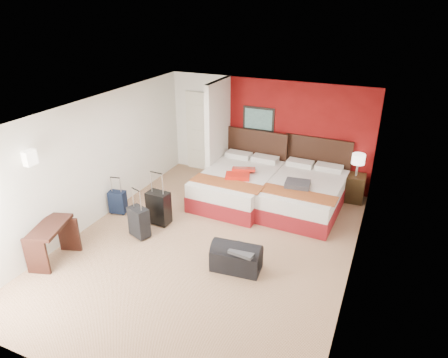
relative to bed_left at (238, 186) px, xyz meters
The scene contains 17 objects.
ground 1.99m from the bed_left, 83.72° to the right, with size 6.50×6.50×0.00m, color tan.
room_walls 1.60m from the bed_left, 155.90° to the right, with size 5.02×6.52×2.50m.
red_accent_panel 1.85m from the bed_left, 52.96° to the left, with size 3.50×0.04×2.50m, color maroon.
partition_wall 1.38m from the bed_left, 140.00° to the left, with size 0.12×1.20×2.50m, color silver.
entry_door 2.10m from the bed_left, 140.87° to the left, with size 0.82×0.06×2.05m, color silver.
bed_left is the anchor object (origin of this frame).
bed_right 1.49m from the bed_left, ahead, with size 1.49×2.13×0.64m, color white.
red_suitcase_open 0.40m from the bed_left, 45.00° to the right, with size 0.51×0.71×0.09m, color red.
jacket_bundle 1.45m from the bed_left, ahead, with size 0.49×0.40×0.12m, color #3B3A40.
nightstand 2.60m from the bed_left, 21.92° to the left, with size 0.44×0.44×0.61m, color #302010.
table_lamp 2.66m from the bed_left, 21.92° to the left, with size 0.28×0.28×0.50m, color white.
suitcase_black 1.96m from the bed_left, 122.14° to the right, with size 0.44×0.28×0.66m, color black.
suitcase_charcoal 2.50m from the bed_left, 116.80° to the right, with size 0.39×0.24×0.58m, color black.
suitcase_navy 2.64m from the bed_left, 141.58° to the right, with size 0.34×0.21×0.48m, color black.
duffel_bag 2.60m from the bed_left, 68.68° to the right, with size 0.82×0.44×0.42m, color black.
jacket_draped 2.70m from the bed_left, 66.10° to the right, with size 0.41×0.35×0.06m, color #3C3D42.
desk 4.02m from the bed_left, 120.00° to the right, with size 0.43×0.87×0.72m, color black.
Camera 1 is at (2.77, -5.63, 4.20)m, focal length 32.09 mm.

